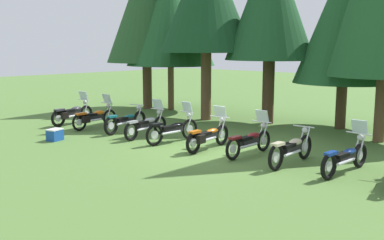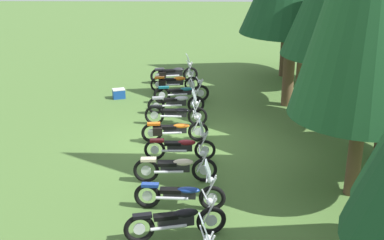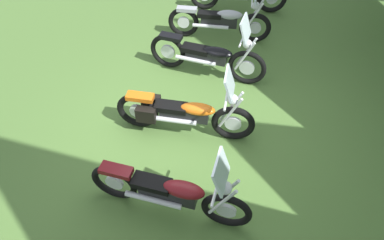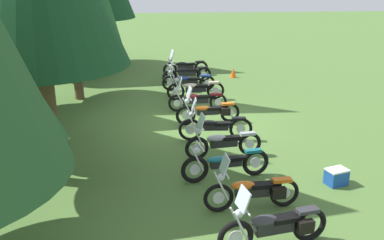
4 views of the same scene
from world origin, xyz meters
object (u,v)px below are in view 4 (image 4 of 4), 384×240
Objects in this scene: motorcycle_10 at (185,67)px; traffic_cone at (233,73)px; motorcycle_6 at (197,99)px; motorcycle_8 at (188,81)px; motorcycle_3 at (222,142)px; motorcycle_1 at (253,190)px; motorcycle_5 at (209,111)px; motorcycle_7 at (195,89)px; motorcycle_9 at (187,74)px; motorcycle_4 at (215,126)px; motorcycle_2 at (225,164)px; motorcycle_0 at (275,226)px; picnic_cooler at (336,177)px.

motorcycle_10 reaches higher than traffic_cone.
motorcycle_8 is at bearing -88.23° from motorcycle_6.
motorcycle_3 reaches higher than motorcycle_6.
motorcycle_5 is at bearing -91.21° from motorcycle_1.
motorcycle_7 is 1.01× the size of motorcycle_9.
motorcycle_10 is (10.24, 0.39, 0.01)m from motorcycle_3.
motorcycle_4 is at bearing 96.49° from motorcycle_8.
motorcycle_10 reaches higher than motorcycle_1.
motorcycle_3 is 4.76× the size of traffic_cone.
motorcycle_3 is 10.24m from motorcycle_10.
traffic_cone is at bearing -134.27° from motorcycle_8.
motorcycle_6 is 0.95× the size of motorcycle_9.
motorcycle_10 is (11.63, 0.25, 0.03)m from motorcycle_2.
motorcycle_4 reaches higher than motorcycle_8.
picnic_cooler is at bearing -143.76° from motorcycle_0.
motorcycle_3 is (2.95, 0.26, -0.01)m from motorcycle_1.
motorcycle_8 is at bearing 133.05° from traffic_cone.
motorcycle_10 reaches higher than motorcycle_7.
motorcycle_2 is 1.02× the size of motorcycle_10.
motorcycle_7 reaches higher than traffic_cone.
motorcycle_8 is (4.49, 0.42, -0.01)m from motorcycle_5.
motorcycle_9 is (13.21, 0.79, -0.02)m from motorcycle_0.
motorcycle_8 reaches higher than motorcycle_9.
motorcycle_6 is (3.07, 0.29, -0.01)m from motorcycle_4.
motorcycle_8 is 1.32m from motorcycle_9.
traffic_cone is (-0.49, -2.38, -0.23)m from motorcycle_10.
motorcycle_5 is 7.28m from motorcycle_10.
motorcycle_10 is 12.53m from picnic_cooler.
motorcycle_1 is 3.61× the size of picnic_cooler.
motorcycle_4 reaches higher than motorcycle_10.
motorcycle_0 is 4.45m from motorcycle_3.
traffic_cone is (0.97, -2.41, -0.22)m from motorcycle_9.
motorcycle_8 is (10.40, 0.72, -0.03)m from motorcycle_1.
motorcycle_10 is at bearing -95.60° from motorcycle_3.
motorcycle_2 is 1.04× the size of motorcycle_5.
motorcycle_10 is (5.81, 0.05, 0.01)m from motorcycle_6.
motorcycle_7 is 1.01× the size of motorcycle_8.
picnic_cooler is (-12.16, -3.03, -0.26)m from motorcycle_10.
motorcycle_4 is at bearing 166.30° from traffic_cone.
motorcycle_10 is 2.44m from traffic_cone.
motorcycle_3 is 7.47m from motorcycle_8.
motorcycle_0 is 0.96× the size of motorcycle_7.
motorcycle_5 is at bearing -96.96° from motorcycle_3.
motorcycle_0 is 14.69m from motorcycle_10.
motorcycle_6 is 4.35m from motorcycle_9.
motorcycle_3 reaches higher than picnic_cooler.
motorcycle_4 is at bearing 90.00° from motorcycle_7.
picnic_cooler is at bearing 112.84° from motorcycle_5.
motorcycle_9 is at bearing -89.49° from motorcycle_6.
motorcycle_2 is at bearing 91.14° from motorcycle_4.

